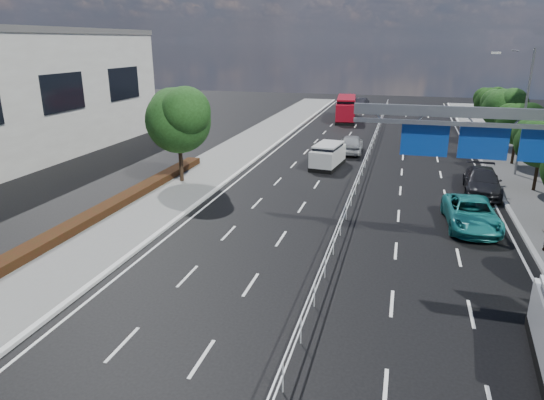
% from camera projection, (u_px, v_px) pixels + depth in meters
% --- Properties ---
extents(ground, '(160.00, 160.00, 0.00)m').
position_uv_depth(ground, '(289.00, 374.00, 14.41)').
color(ground, black).
rests_on(ground, ground).
extents(kerb_near, '(0.25, 140.00, 0.15)m').
position_uv_depth(kerb_near, '(35.00, 327.00, 16.65)').
color(kerb_near, silver).
rests_on(kerb_near, ground).
extents(median_fence, '(0.05, 85.00, 1.02)m').
position_uv_depth(median_fence, '(362.00, 171.00, 34.86)').
color(median_fence, silver).
rests_on(median_fence, ground).
extents(hedge_near, '(1.00, 36.00, 0.44)m').
position_uv_depth(hedge_near, '(33.00, 249.00, 22.22)').
color(hedge_near, black).
rests_on(hedge_near, sidewalk_near).
extents(overhead_gantry, '(10.24, 0.38, 7.45)m').
position_uv_depth(overhead_gantry, '(504.00, 137.00, 20.17)').
color(overhead_gantry, gray).
rests_on(overhead_gantry, ground).
extents(streetlight_far, '(2.78, 2.40, 9.00)m').
position_uv_depth(streetlight_far, '(521.00, 104.00, 33.96)').
color(streetlight_far, gray).
rests_on(streetlight_far, ground).
extents(near_tree_back, '(4.84, 4.51, 6.69)m').
position_uv_depth(near_tree_back, '(179.00, 117.00, 32.43)').
color(near_tree_back, black).
rests_on(near_tree_back, ground).
extents(far_tree_e, '(3.63, 3.38, 5.13)m').
position_uv_depth(far_tree_e, '(543.00, 139.00, 30.61)').
color(far_tree_e, black).
rests_on(far_tree_e, ground).
extents(far_tree_f, '(3.52, 3.28, 5.02)m').
position_uv_depth(far_tree_f, '(519.00, 122.00, 37.50)').
color(far_tree_f, black).
rests_on(far_tree_f, ground).
extents(far_tree_g, '(3.96, 3.69, 5.45)m').
position_uv_depth(far_tree_g, '(503.00, 106.00, 44.28)').
color(far_tree_g, black).
rests_on(far_tree_g, ground).
extents(far_tree_h, '(3.41, 3.18, 4.91)m').
position_uv_depth(far_tree_h, '(490.00, 101.00, 51.26)').
color(far_tree_h, black).
rests_on(far_tree_h, ground).
extents(white_minivan, '(2.35, 4.45, 1.85)m').
position_uv_depth(white_minivan, '(328.00, 156.00, 37.82)').
color(white_minivan, black).
rests_on(white_minivan, ground).
extents(red_bus, '(3.20, 9.67, 2.84)m').
position_uv_depth(red_bus, '(346.00, 108.00, 60.46)').
color(red_bus, black).
rests_on(red_bus, ground).
extents(near_car_silver, '(2.18, 4.89, 1.63)m').
position_uv_depth(near_car_silver, '(351.00, 144.00, 42.67)').
color(near_car_silver, '#96999D').
rests_on(near_car_silver, ground).
extents(near_car_dark, '(2.16, 5.04, 1.61)m').
position_uv_depth(near_car_dark, '(361.00, 103.00, 70.53)').
color(near_car_dark, black).
rests_on(near_car_dark, ground).
extents(parked_car_teal, '(2.84, 5.59, 1.51)m').
position_uv_depth(parked_car_teal, '(471.00, 213.00, 25.59)').
color(parked_car_teal, '#1B7C7C').
rests_on(parked_car_teal, ground).
extents(parked_car_dark, '(2.44, 5.45, 1.55)m').
position_uv_depth(parked_car_dark, '(482.00, 181.00, 31.36)').
color(parked_car_dark, black).
rests_on(parked_car_dark, ground).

